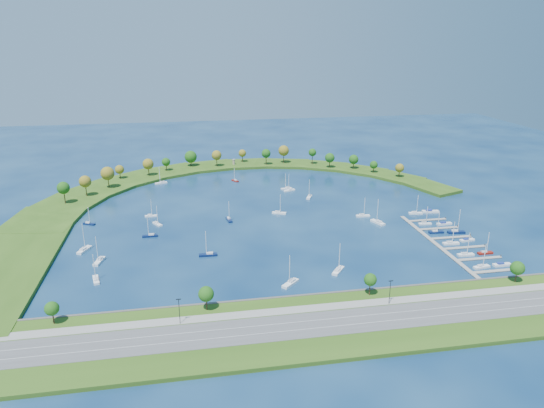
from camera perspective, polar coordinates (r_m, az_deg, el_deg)
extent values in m
plane|color=#082248|center=(294.74, -0.79, -1.10)|extent=(700.00, 700.00, 0.00)
cube|color=#2C4E14|center=(185.00, 5.59, -13.82)|extent=(420.00, 42.00, 1.60)
cube|color=#474442|center=(202.73, 3.96, -10.60)|extent=(420.00, 1.20, 1.80)
cube|color=#515154|center=(184.54, 5.60, -13.60)|extent=(420.00, 16.00, 0.12)
cube|color=gray|center=(193.56, 4.72, -11.89)|extent=(420.00, 5.00, 0.12)
cube|color=silver|center=(182.48, 5.82, -13.99)|extent=(420.00, 0.15, 0.02)
cube|color=silver|center=(186.53, 5.40, -13.18)|extent=(420.00, 0.15, 0.02)
cylinder|color=#382314|center=(198.97, -23.94, -11.91)|extent=(0.56, 0.56, 4.90)
sphere|color=#1D4D13|center=(197.31, -24.07, -11.03)|extent=(5.20, 5.20, 5.20)
cylinder|color=#382314|center=(192.34, -7.57, -11.34)|extent=(0.56, 0.56, 5.25)
sphere|color=#1D4D13|center=(190.46, -7.62, -10.34)|extent=(6.00, 6.00, 6.00)
cylinder|color=#382314|center=(204.29, 11.21, -9.58)|extent=(0.56, 0.56, 5.60)
sphere|color=#1D4D13|center=(202.51, 11.28, -8.62)|extent=(5.20, 5.20, 5.20)
cylinder|color=#382314|center=(234.57, 26.34, -7.52)|extent=(0.56, 0.56, 4.90)
sphere|color=#1D4D13|center=(233.10, 26.47, -6.71)|extent=(6.00, 6.00, 6.00)
cylinder|color=black|center=(184.28, -10.65, -12.11)|extent=(0.24, 0.24, 10.00)
cylinder|color=black|center=(198.57, 13.45, -9.91)|extent=(0.24, 0.24, 10.00)
cube|color=#2C4E14|center=(309.62, -24.89, -1.73)|extent=(43.73, 48.72, 2.00)
cube|color=#2C4E14|center=(335.05, -22.39, 0.09)|extent=(50.23, 54.30, 2.00)
cube|color=#2C4E14|center=(357.50, -19.23, 1.59)|extent=(54.07, 56.09, 2.00)
cube|color=#2C4E14|center=(376.31, -15.61, 2.79)|extent=(55.20, 54.07, 2.00)
cube|color=#2C4E14|center=(390.99, -11.66, 3.69)|extent=(53.65, 48.47, 2.00)
cube|color=#2C4E14|center=(401.17, -7.49, 4.30)|extent=(49.62, 39.75, 2.00)
cube|color=#2C4E14|center=(406.62, -3.19, 4.63)|extent=(44.32, 29.96, 2.00)
cube|color=#2C4E14|center=(407.22, 1.16, 4.67)|extent=(49.49, 38.05, 2.00)
cube|color=#2C4E14|center=(402.96, 5.48, 4.44)|extent=(51.13, 44.12, 2.00)
cube|color=#2C4E14|center=(393.92, 9.69, 3.92)|extent=(49.19, 47.96, 2.00)
cube|color=#2C4E14|center=(380.32, 13.71, 3.11)|extent=(43.90, 49.49, 2.00)
cube|color=#2C4E14|center=(362.49, 17.43, 2.01)|extent=(35.67, 48.74, 2.00)
cube|color=#2C4E14|center=(260.30, -27.76, -5.94)|extent=(36.00, 130.81, 1.90)
cylinder|color=#382314|center=(330.83, -22.83, 0.77)|extent=(0.56, 0.56, 8.52)
sphere|color=#1D4D13|center=(329.23, -22.96, 1.73)|extent=(7.67, 7.67, 7.67)
cylinder|color=#382314|center=(341.32, -20.67, 1.54)|extent=(0.56, 0.56, 8.22)
sphere|color=brown|center=(339.81, -20.78, 2.45)|extent=(7.74, 7.74, 7.74)
cylinder|color=#382314|center=(354.87, -18.36, 2.44)|extent=(0.56, 0.56, 8.35)
sphere|color=brown|center=(353.32, -18.46, 3.37)|extent=(9.18, 9.18, 9.18)
cylinder|color=#382314|center=(376.40, -17.14, 3.24)|extent=(0.56, 0.56, 5.44)
sphere|color=brown|center=(375.40, -17.20, 3.83)|extent=(6.53, 6.53, 6.53)
cylinder|color=#382314|center=(378.51, -14.06, 3.74)|extent=(0.56, 0.56, 7.22)
sphere|color=brown|center=(377.24, -14.12, 4.50)|extent=(8.09, 8.09, 8.09)
cylinder|color=#382314|center=(390.00, -12.10, 4.19)|extent=(0.56, 0.56, 5.56)
sphere|color=#1D4D13|center=(389.03, -12.14, 4.77)|extent=(6.45, 6.45, 6.45)
cylinder|color=#382314|center=(400.48, -9.33, 4.74)|extent=(0.56, 0.56, 5.58)
sphere|color=#1D4D13|center=(399.38, -9.37, 5.40)|extent=(9.66, 9.66, 9.66)
cylinder|color=#382314|center=(396.51, -6.39, 4.87)|extent=(0.56, 0.56, 7.44)
sphere|color=brown|center=(395.28, -6.42, 5.62)|extent=(7.80, 7.80, 7.80)
cylinder|color=#382314|center=(408.71, -3.43, 5.29)|extent=(0.56, 0.56, 6.15)
sphere|color=brown|center=(407.73, -3.45, 5.88)|extent=(6.21, 6.21, 6.21)
cylinder|color=#382314|center=(399.07, -0.69, 5.11)|extent=(0.56, 0.56, 7.80)
sphere|color=#1D4D13|center=(397.84, -0.69, 5.86)|extent=(7.25, 7.25, 7.25)
cylinder|color=#382314|center=(404.68, 1.35, 5.35)|extent=(0.56, 0.56, 8.52)
sphere|color=brown|center=(403.33, 1.36, 6.18)|extent=(8.66, 8.66, 8.66)
cylinder|color=#382314|center=(402.02, 4.67, 5.20)|extent=(0.56, 0.56, 8.48)
sphere|color=#1D4D13|center=(400.78, 4.69, 5.96)|extent=(6.29, 6.29, 6.29)
cylinder|color=#382314|center=(392.73, 6.66, 4.65)|extent=(0.56, 0.56, 6.45)
sphere|color=#1D4D13|center=(391.61, 6.69, 5.33)|extent=(7.57, 7.57, 7.57)
cylinder|color=#382314|center=(392.35, 9.38, 4.47)|extent=(0.56, 0.56, 5.90)
sphere|color=#1D4D13|center=(391.30, 9.41, 5.10)|extent=(7.43, 7.43, 7.43)
cylinder|color=#382314|center=(383.98, 11.63, 3.94)|extent=(0.56, 0.56, 4.79)
sphere|color=#1D4D13|center=(383.10, 11.67, 4.46)|extent=(5.98, 5.98, 5.98)
cylinder|color=#382314|center=(375.21, 14.47, 3.45)|extent=(0.56, 0.56, 5.67)
sphere|color=brown|center=(374.19, 14.52, 4.06)|extent=(6.48, 6.48, 6.48)
cylinder|color=gray|center=(401.53, -4.44, 4.85)|extent=(2.20, 2.20, 3.93)
cylinder|color=gray|center=(401.03, -4.44, 5.15)|extent=(2.60, 2.60, 0.30)
cube|color=gray|center=(264.80, 18.41, -4.39)|extent=(2.20, 82.00, 0.40)
cube|color=gray|center=(245.51, 24.49, -7.04)|extent=(22.00, 2.00, 0.40)
cylinder|color=#382314|center=(251.54, 26.57, -6.67)|extent=(0.36, 0.36, 1.60)
cube|color=gray|center=(255.33, 22.87, -5.82)|extent=(22.00, 2.00, 0.40)
cylinder|color=#382314|center=(261.13, 24.90, -5.50)|extent=(0.36, 0.36, 1.60)
cube|color=gray|center=(265.44, 21.38, -4.69)|extent=(22.00, 2.00, 0.40)
cylinder|color=#382314|center=(271.03, 23.36, -4.41)|extent=(0.36, 0.36, 1.60)
cube|color=gray|center=(275.81, 20.00, -3.64)|extent=(22.00, 2.00, 0.40)
cylinder|color=#382314|center=(281.19, 21.94, -3.40)|extent=(0.36, 0.36, 1.60)
cube|color=gray|center=(286.41, 18.72, -2.67)|extent=(22.00, 2.00, 0.40)
cylinder|color=#382314|center=(291.60, 20.61, -2.45)|extent=(0.36, 0.36, 1.60)
cube|color=gray|center=(297.23, 17.54, -1.76)|extent=(22.00, 2.00, 0.40)
cylinder|color=#382314|center=(302.23, 19.39, -1.57)|extent=(0.36, 0.36, 1.60)
cube|color=white|center=(245.93, -19.33, -6.26)|extent=(4.74, 9.57, 1.11)
cube|color=silver|center=(246.32, -19.27, -5.97)|extent=(2.54, 3.57, 0.77)
cylinder|color=silver|center=(242.65, -19.57, -4.88)|extent=(0.32, 0.32, 12.45)
cube|color=white|center=(297.94, -13.79, -1.35)|extent=(7.15, 2.32, 0.85)
cube|color=silver|center=(297.72, -13.93, -1.23)|extent=(2.54, 1.50, 0.59)
cylinder|color=silver|center=(296.23, -13.76, -0.40)|extent=(0.32, 0.32, 9.54)
cube|color=white|center=(363.01, -12.68, 2.37)|extent=(8.92, 5.20, 1.03)
cube|color=silver|center=(363.01, -12.56, 2.52)|extent=(3.41, 2.61, 0.72)
cylinder|color=silver|center=(361.13, -12.85, 3.32)|extent=(0.32, 0.32, 11.63)
cube|color=#0A1A43|center=(284.28, -4.98, -1.83)|extent=(3.41, 8.24, 0.96)
cube|color=silver|center=(284.73, -5.03, -1.62)|extent=(1.97, 3.00, 0.67)
cylinder|color=silver|center=(281.69, -4.99, -0.76)|extent=(0.32, 0.32, 10.79)
cube|color=white|center=(284.13, -13.09, -2.28)|extent=(5.85, 7.77, 0.93)
cube|color=silver|center=(284.50, -13.17, -2.09)|extent=(2.70, 3.11, 0.65)
cylinder|color=silver|center=(281.66, -13.11, -1.24)|extent=(0.32, 0.32, 10.47)
cube|color=#0A1A43|center=(295.73, -20.36, -2.17)|extent=(7.23, 4.92, 0.85)
cube|color=silver|center=(295.90, -20.49, -2.02)|extent=(2.84, 2.34, 0.60)
cylinder|color=silver|center=(293.68, -20.39, -1.23)|extent=(0.32, 0.32, 9.57)
cube|color=white|center=(260.87, -20.84, -4.98)|extent=(6.27, 9.86, 1.15)
cube|color=silver|center=(259.78, -20.98, -4.86)|extent=(3.06, 3.82, 0.80)
cylinder|color=silver|center=(258.84, -20.93, -3.49)|extent=(0.32, 0.32, 12.94)
cube|color=white|center=(285.31, 12.11, -2.10)|extent=(6.09, 10.00, 1.16)
cube|color=silver|center=(284.32, 12.25, -1.97)|extent=(3.01, 3.85, 0.81)
cylinder|color=silver|center=(283.42, 12.10, -0.71)|extent=(0.32, 0.32, 13.07)
cube|color=white|center=(212.78, 2.14, -9.15)|extent=(8.72, 8.54, 1.14)
cube|color=silver|center=(213.03, 2.29, -8.82)|extent=(3.70, 3.66, 0.80)
cylinder|color=silver|center=(209.02, 2.04, -7.54)|extent=(0.32, 0.32, 12.88)
cube|color=white|center=(228.69, -19.65, -8.26)|extent=(4.18, 8.62, 1.00)
cube|color=silver|center=(227.57, -19.66, -8.16)|extent=(2.26, 3.21, 0.70)
cylinder|color=silver|center=(226.70, -19.84, -6.80)|extent=(0.32, 0.32, 11.21)
cube|color=#0A1A43|center=(240.78, -7.40, -5.84)|extent=(8.77, 2.66, 1.04)
cube|color=silver|center=(240.42, -7.20, -5.64)|extent=(3.09, 1.78, 0.73)
cylinder|color=silver|center=(238.19, -7.63, -4.45)|extent=(0.32, 0.32, 11.75)
cube|color=white|center=(324.09, 4.32, 0.81)|extent=(5.82, 8.76, 1.03)
cube|color=silver|center=(324.63, 4.36, 1.00)|extent=(2.80, 3.42, 0.72)
cylinder|color=silver|center=(321.57, 4.33, 1.84)|extent=(0.32, 0.32, 11.55)
cube|color=white|center=(294.33, 10.45, -1.35)|extent=(8.17, 2.83, 0.96)
cube|color=silver|center=(293.83, 10.31, -1.21)|extent=(2.92, 1.77, 0.67)
cylinder|color=silver|center=(292.56, 10.64, -0.26)|extent=(0.32, 0.32, 10.84)
cube|color=white|center=(337.53, 2.03, 1.58)|extent=(8.36, 4.97, 0.97)
cube|color=silver|center=(337.70, 2.15, 1.74)|extent=(3.20, 2.48, 0.68)
cylinder|color=silver|center=(335.48, 1.95, 2.53)|extent=(0.32, 0.32, 10.91)
cube|color=white|center=(341.51, 1.66, 1.79)|extent=(7.92, 3.56, 0.92)
cube|color=silver|center=(341.56, 1.78, 1.93)|extent=(2.91, 1.98, 0.64)
cylinder|color=silver|center=(339.68, 1.57, 2.68)|extent=(0.32, 0.32, 10.33)
cube|color=maroon|center=(361.47, -4.28, 2.70)|extent=(5.15, 6.53, 0.79)
cube|color=silver|center=(360.79, -4.22, 2.78)|extent=(2.34, 2.64, 0.55)
cylinder|color=silver|center=(360.56, -4.36, 3.45)|extent=(0.32, 0.32, 8.90)
cube|color=#0A1A43|center=(268.61, -13.90, -3.60)|extent=(7.97, 2.40, 0.95)
cube|color=silver|center=(268.26, -13.75, -3.43)|extent=(2.81, 1.62, 0.67)
cylinder|color=silver|center=(266.54, -14.13, -2.45)|extent=(0.32, 0.32, 10.69)
cube|color=white|center=(225.40, 7.65, -7.64)|extent=(7.72, 8.85, 1.11)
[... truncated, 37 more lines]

